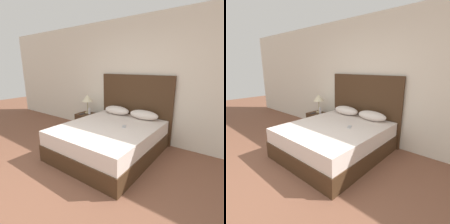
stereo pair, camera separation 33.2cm
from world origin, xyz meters
The scene contains 11 objects.
ground_plane centered at (0.00, 0.00, 0.00)m, with size 16.00×16.00×0.00m, color brown.
wall_back centered at (0.00, 2.62, 1.35)m, with size 10.00×0.06×2.70m.
bed centered at (-0.15, 1.56, 0.28)m, with size 1.69×1.92×0.57m.
headboard centered at (-0.15, 2.55, 0.74)m, with size 1.77×0.05×1.48m.
pillow_left centered at (-0.49, 2.33, 0.67)m, with size 0.64×0.29×0.20m.
pillow_right centered at (0.20, 2.33, 0.67)m, with size 0.64×0.29×0.20m.
phone_on_bed centered at (0.11, 1.68, 0.57)m, with size 0.13×0.17×0.01m.
nightstand centered at (-1.39, 2.22, 0.23)m, with size 0.43×0.42×0.47m.
table_lamp centered at (-1.41, 2.30, 0.85)m, with size 0.28×0.28×0.48m.
phone_on_nightstand centered at (-1.44, 2.11, 0.47)m, with size 0.08×0.15×0.01m.
toiletry_bottle centered at (-1.28, 2.23, 0.55)m, with size 0.06×0.06×0.16m.
Camera 2 is at (1.99, -0.75, 1.66)m, focal length 28.00 mm.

